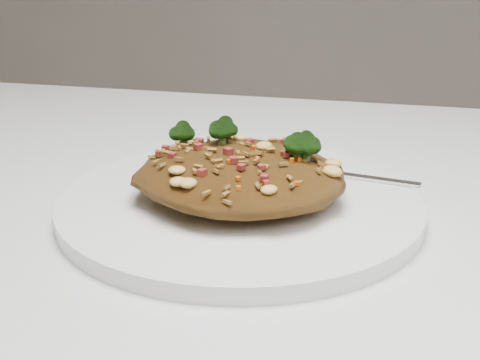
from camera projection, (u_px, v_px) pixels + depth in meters
name	position (u px, v px, depth m)	size (l,w,h in m)	color
dining_table	(166.00, 292.00, 0.61)	(1.20, 0.80, 0.75)	silver
plate	(240.00, 205.00, 0.56)	(0.30, 0.30, 0.01)	white
fried_rice	(241.00, 166.00, 0.55)	(0.17, 0.16, 0.06)	brown
fork	(338.00, 174.00, 0.60)	(0.16, 0.04, 0.00)	silver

